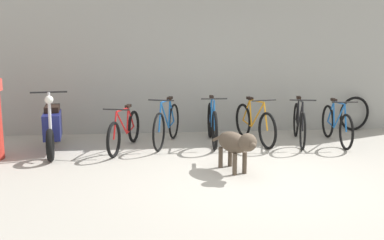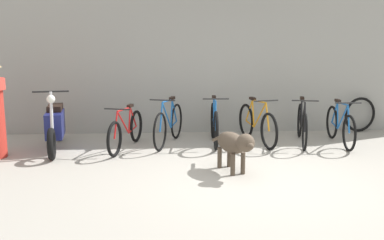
% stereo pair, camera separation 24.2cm
% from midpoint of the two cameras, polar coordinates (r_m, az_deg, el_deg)
% --- Properties ---
extents(ground_plane, '(60.00, 60.00, 0.00)m').
position_cam_midpoint_polar(ground_plane, '(6.41, 7.41, -7.44)').
color(ground_plane, '#9E998E').
extents(shop_wall_back, '(9.39, 0.20, 3.35)m').
position_cam_midpoint_polar(shop_wall_back, '(9.30, 3.23, 8.81)').
color(shop_wall_back, gray).
rests_on(shop_wall_back, ground).
extents(bicycle_0, '(0.58, 1.65, 0.79)m').
position_cam_midpoint_polar(bicycle_0, '(7.99, -9.44, -1.44)').
color(bicycle_0, black).
rests_on(bicycle_0, ground).
extents(bicycle_1, '(0.61, 1.62, 0.89)m').
position_cam_midpoint_polar(bicycle_1, '(8.24, -4.06, -0.63)').
color(bicycle_1, black).
rests_on(bicycle_1, ground).
extents(bicycle_2, '(0.46, 1.65, 0.90)m').
position_cam_midpoint_polar(bicycle_2, '(8.31, 1.76, -0.53)').
color(bicycle_2, black).
rests_on(bicycle_2, ground).
extents(bicycle_3, '(0.51, 1.67, 0.86)m').
position_cam_midpoint_polar(bicycle_3, '(8.44, 7.13, -0.51)').
color(bicycle_3, black).
rests_on(bicycle_3, ground).
extents(bicycle_4, '(0.51, 1.72, 0.87)m').
position_cam_midpoint_polar(bicycle_4, '(8.56, 12.67, -0.47)').
color(bicycle_4, black).
rests_on(bicycle_4, ground).
extents(bicycle_5, '(0.46, 1.63, 0.84)m').
position_cam_midpoint_polar(bicycle_5, '(8.71, 17.12, -0.62)').
color(bicycle_5, black).
rests_on(bicycle_5, ground).
extents(motorcycle, '(0.58, 1.91, 1.09)m').
position_cam_midpoint_polar(motorcycle, '(8.16, -18.10, -0.85)').
color(motorcycle, black).
rests_on(motorcycle, ground).
extents(stray_dog, '(0.57, 1.13, 0.65)m').
position_cam_midpoint_polar(stray_dog, '(6.57, 4.52, -2.99)').
color(stray_dog, '#4C3F33').
rests_on(stray_dog, ground).
extents(spare_tire_left, '(0.72, 0.21, 0.73)m').
position_cam_midpoint_polar(spare_tire_left, '(9.98, 19.27, 0.77)').
color(spare_tire_left, black).
rests_on(spare_tire_left, ground).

